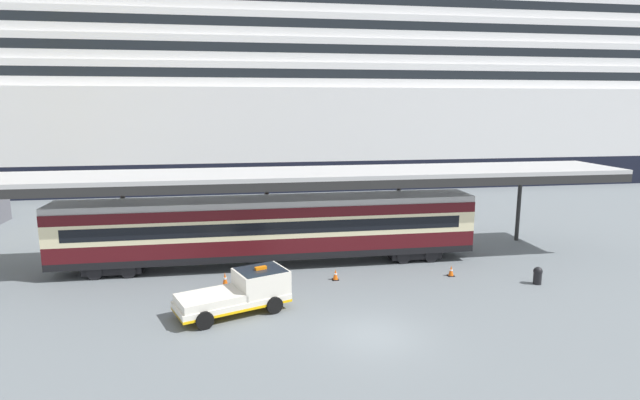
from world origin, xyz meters
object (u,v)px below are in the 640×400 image
(train_carriage, at_px, (270,228))
(quay_bollard, at_px, (538,275))
(cruise_ship, at_px, (402,84))
(service_truck, at_px, (243,291))
(traffic_cone_near, at_px, (225,279))
(traffic_cone_far, at_px, (451,271))
(traffic_cone_mid, at_px, (335,275))

(train_carriage, xyz_separation_m, quay_bollard, (14.06, -5.71, -1.80))
(cruise_ship, xyz_separation_m, quay_bollard, (-7.09, -45.37, -11.92))
(service_truck, height_order, traffic_cone_near, service_truck)
(traffic_cone_near, height_order, traffic_cone_far, traffic_cone_near)
(cruise_ship, xyz_separation_m, traffic_cone_far, (-11.18, -43.39, -12.13))
(traffic_cone_far, height_order, quay_bollard, quay_bollard)
(traffic_cone_mid, height_order, quay_bollard, quay_bollard)
(traffic_cone_far, bearing_deg, quay_bollard, -25.85)
(cruise_ship, relative_size, service_truck, 23.97)
(cruise_ship, xyz_separation_m, service_truck, (-22.88, -46.46, -11.44))
(cruise_ship, bearing_deg, traffic_cone_far, -104.44)
(traffic_cone_near, xyz_separation_m, traffic_cone_far, (12.62, -0.40, -0.08))
(train_carriage, bearing_deg, quay_bollard, -22.10)
(traffic_cone_far, distance_m, quay_bollard, 4.54)
(traffic_cone_far, relative_size, quay_bollard, 0.64)
(train_carriage, xyz_separation_m, traffic_cone_mid, (3.38, -3.31, -2.01))
(train_carriage, relative_size, service_truck, 4.44)
(cruise_ship, height_order, traffic_cone_near, cruise_ship)
(traffic_cone_mid, relative_size, quay_bollard, 0.63)
(service_truck, xyz_separation_m, quay_bollard, (15.79, 1.09, -0.47))
(train_carriage, distance_m, traffic_cone_mid, 5.14)
(traffic_cone_near, bearing_deg, service_truck, -75.24)
(cruise_ship, height_order, traffic_cone_mid, cruise_ship)
(service_truck, bearing_deg, traffic_cone_far, 14.68)
(cruise_ship, relative_size, quay_bollard, 139.29)
(quay_bollard, bearing_deg, traffic_cone_mid, 167.33)
(train_carriage, relative_size, traffic_cone_near, 31.83)
(cruise_ship, bearing_deg, quay_bollard, -98.89)
(cruise_ship, height_order, quay_bollard, cruise_ship)
(service_truck, bearing_deg, cruise_ship, 63.78)
(train_carriage, height_order, traffic_cone_mid, train_carriage)
(service_truck, relative_size, traffic_cone_mid, 9.16)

